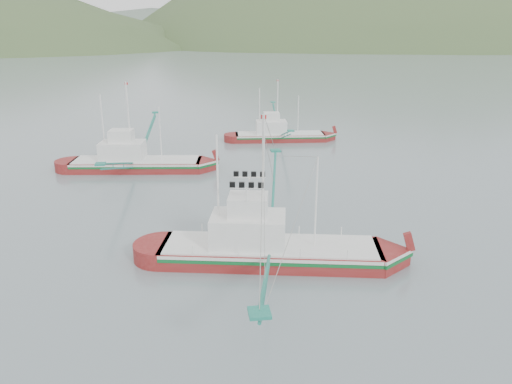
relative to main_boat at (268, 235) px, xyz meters
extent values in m
plane|color=slate|center=(0.13, 1.50, -2.20)|extent=(1200.00, 1200.00, 0.00)
cube|color=maroon|center=(0.20, -0.04, -1.97)|extent=(17.52, 7.76, 2.26)
cube|color=silver|center=(0.20, -0.04, -1.01)|extent=(17.20, 7.78, 0.25)
cube|color=#0D5D27|center=(0.20, -0.04, -1.30)|extent=(17.21, 7.80, 0.25)
cube|color=silver|center=(0.20, -0.04, -0.79)|extent=(16.64, 7.37, 0.14)
cube|color=silver|center=(-1.46, 0.29, 0.40)|extent=(6.25, 4.66, 2.49)
cube|color=silver|center=(-1.46, 0.29, 2.44)|extent=(3.37, 3.02, 1.58)
cylinder|color=white|center=(-0.35, 0.07, 4.24)|extent=(0.18, 0.18, 10.18)
cylinder|color=white|center=(-3.68, 0.73, 3.48)|extent=(0.16, 0.16, 8.65)
cylinder|color=white|center=(3.53, -0.71, 2.72)|extent=(0.14, 0.14, 7.12)
cube|color=maroon|center=(8.63, 41.57, -2.01)|extent=(14.25, 4.77, 1.87)
cube|color=silver|center=(8.63, 41.57, -1.22)|extent=(13.98, 4.82, 0.21)
cube|color=#0D5D27|center=(8.63, 41.57, -1.45)|extent=(13.98, 4.84, 0.21)
cube|color=silver|center=(8.63, 41.57, -1.03)|extent=(13.54, 4.53, 0.11)
cube|color=silver|center=(7.24, 41.67, -0.05)|extent=(4.88, 3.33, 2.06)
cube|color=silver|center=(7.24, 41.67, 1.63)|extent=(2.58, 2.23, 1.31)
cylinder|color=white|center=(8.17, 41.60, 3.13)|extent=(0.15, 0.15, 8.41)
cylinder|color=white|center=(5.37, 41.81, 2.49)|extent=(0.13, 0.13, 7.15)
cylinder|color=white|center=(11.43, 41.36, 1.86)|extent=(0.11, 0.11, 5.89)
cube|color=maroon|center=(-12.36, 27.54, -1.98)|extent=(16.56, 6.29, 2.15)
cube|color=silver|center=(-12.36, 27.54, -1.07)|extent=(16.25, 6.33, 0.24)
cube|color=#0D5D27|center=(-12.36, 27.54, -1.34)|extent=(16.26, 6.36, 0.24)
cube|color=silver|center=(-12.36, 27.54, -0.85)|extent=(15.74, 5.97, 0.13)
cube|color=silver|center=(-13.97, 27.74, 0.28)|extent=(5.77, 4.09, 2.37)
cube|color=silver|center=(-13.97, 27.74, 2.21)|extent=(3.07, 2.70, 1.51)
cylinder|color=white|center=(-12.90, 27.60, 3.94)|extent=(0.17, 0.17, 9.69)
cylinder|color=white|center=(-16.10, 28.01, 3.21)|extent=(0.15, 0.15, 8.24)
cylinder|color=white|center=(-9.16, 27.13, 2.48)|extent=(0.13, 0.13, 6.78)
ellipsoid|color=#3C522A|center=(240.13, 431.50, -2.20)|extent=(684.00, 432.00, 306.00)
ellipsoid|color=slate|center=(30.13, 561.50, -2.20)|extent=(960.00, 400.00, 240.00)
camera|label=1|loc=(-5.65, -34.69, 15.43)|focal=35.00mm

